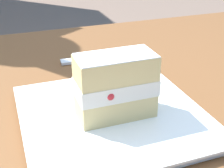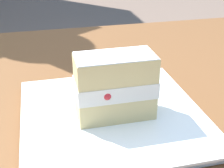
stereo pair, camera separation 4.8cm
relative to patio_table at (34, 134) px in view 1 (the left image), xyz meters
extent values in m
cube|color=brown|center=(0.00, 0.00, 0.07)|extent=(1.68, 0.77, 0.04)
cube|color=white|center=(0.12, -0.13, 0.10)|extent=(0.27, 0.27, 0.01)
cube|color=white|center=(0.12, -0.13, 0.10)|extent=(0.28, 0.28, 0.00)
cube|color=#E0C17A|center=(0.12, -0.14, 0.12)|extent=(0.12, 0.06, 0.04)
cube|color=white|center=(0.12, -0.14, 0.16)|extent=(0.12, 0.06, 0.02)
sphere|color=red|center=(0.09, -0.11, 0.16)|extent=(0.02, 0.02, 0.02)
sphere|color=red|center=(0.10, -0.17, 0.16)|extent=(0.01, 0.01, 0.01)
cube|color=#E0C17A|center=(0.12, -0.14, 0.19)|extent=(0.12, 0.06, 0.04)
cube|color=white|center=(0.12, -0.14, 0.21)|extent=(0.12, 0.06, 0.00)
cylinder|color=silver|center=(0.19, 0.12, 0.09)|extent=(0.14, 0.02, 0.01)
cube|color=silver|center=(0.10, 0.12, 0.09)|extent=(0.03, 0.03, 0.01)
camera|label=1|loc=(-0.03, -0.53, 0.38)|focal=50.48mm
camera|label=2|loc=(0.02, -0.55, 0.38)|focal=50.48mm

